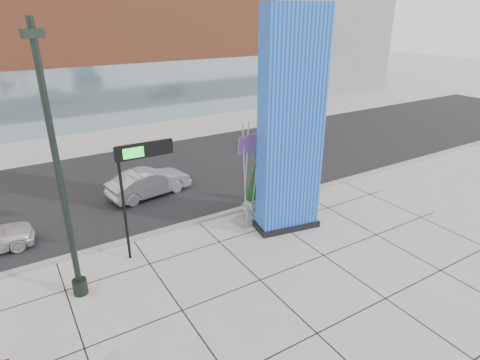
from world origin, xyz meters
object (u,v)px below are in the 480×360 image
lamp_post (63,198)px  overhead_street_sign (140,161)px  blue_pylon (291,130)px  public_art_sculpture (253,195)px  car_silver_mid (149,183)px

lamp_post → overhead_street_sign: size_ratio=1.94×
blue_pylon → public_art_sculpture: (-0.86, 1.38, -3.21)m
public_art_sculpture → car_silver_mid: (-3.15, 4.92, -0.50)m
overhead_street_sign → car_silver_mid: size_ratio=1.06×
lamp_post → car_silver_mid: size_ratio=2.05×
overhead_street_sign → lamp_post: bearing=-155.4°
overhead_street_sign → car_silver_mid: overhead_street_sign is taller
overhead_street_sign → car_silver_mid: (1.88, 5.12, -3.16)m
car_silver_mid → public_art_sculpture: bearing=-157.2°
blue_pylon → car_silver_mid: blue_pylon is taller
blue_pylon → car_silver_mid: size_ratio=2.16×
car_silver_mid → lamp_post: bearing=133.5°
overhead_street_sign → public_art_sculpture: bearing=3.6°
car_silver_mid → blue_pylon: bearing=-157.4°
blue_pylon → overhead_street_sign: blue_pylon is taller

